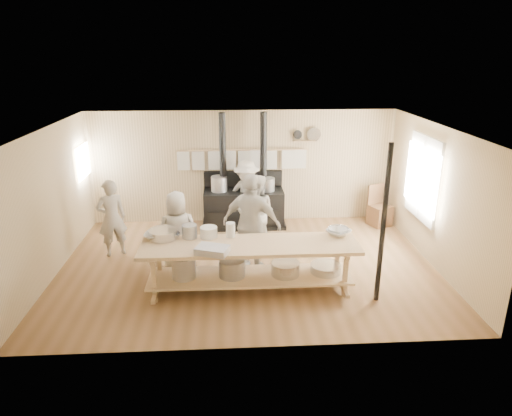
{
  "coord_description": "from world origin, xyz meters",
  "views": [
    {
      "loc": [
        -0.31,
        -7.78,
        3.88
      ],
      "look_at": [
        0.17,
        0.2,
        1.09
      ],
      "focal_mm": 32.0,
      "sensor_mm": 36.0,
      "label": 1
    }
  ],
  "objects_px": {
    "prep_table": "(249,262)",
    "chair": "(379,213)",
    "cook_far_left": "(112,218)",
    "cook_by_window": "(247,195)",
    "stove": "(243,204)",
    "cook_right": "(252,224)",
    "cook_left": "(256,213)",
    "cook_center": "(178,232)",
    "roasting_pan": "(212,250)"
  },
  "relations": [
    {
      "from": "cook_far_left",
      "to": "cook_center",
      "type": "distance_m",
      "value": 1.56
    },
    {
      "from": "stove",
      "to": "chair",
      "type": "distance_m",
      "value": 3.16
    },
    {
      "from": "cook_left",
      "to": "roasting_pan",
      "type": "distance_m",
      "value": 2.1
    },
    {
      "from": "stove",
      "to": "roasting_pan",
      "type": "relative_size",
      "value": 5.23
    },
    {
      "from": "stove",
      "to": "cook_right",
      "type": "bearing_deg",
      "value": -88.22
    },
    {
      "from": "stove",
      "to": "cook_center",
      "type": "distance_m",
      "value": 2.55
    },
    {
      "from": "cook_right",
      "to": "cook_center",
      "type": "bearing_deg",
      "value": 16.87
    },
    {
      "from": "cook_far_left",
      "to": "cook_by_window",
      "type": "distance_m",
      "value": 2.97
    },
    {
      "from": "cook_by_window",
      "to": "chair",
      "type": "bearing_deg",
      "value": 15.81
    },
    {
      "from": "cook_left",
      "to": "cook_center",
      "type": "distance_m",
      "value": 1.66
    },
    {
      "from": "prep_table",
      "to": "cook_center",
      "type": "relative_size",
      "value": 2.38
    },
    {
      "from": "chair",
      "to": "prep_table",
      "type": "bearing_deg",
      "value": -161.16
    },
    {
      "from": "cook_far_left",
      "to": "chair",
      "type": "relative_size",
      "value": 1.64
    },
    {
      "from": "cook_far_left",
      "to": "roasting_pan",
      "type": "relative_size",
      "value": 3.1
    },
    {
      "from": "cook_by_window",
      "to": "cook_center",
      "type": "bearing_deg",
      "value": -107.62
    },
    {
      "from": "cook_right",
      "to": "chair",
      "type": "xyz_separation_m",
      "value": [
        3.08,
        2.17,
        -0.65
      ]
    },
    {
      "from": "cook_left",
      "to": "cook_by_window",
      "type": "height_order",
      "value": "cook_left"
    },
    {
      "from": "cook_far_left",
      "to": "cook_left",
      "type": "relative_size",
      "value": 0.97
    },
    {
      "from": "cook_left",
      "to": "cook_by_window",
      "type": "distance_m",
      "value": 1.25
    },
    {
      "from": "cook_right",
      "to": "roasting_pan",
      "type": "distance_m",
      "value": 1.23
    },
    {
      "from": "cook_left",
      "to": "roasting_pan",
      "type": "height_order",
      "value": "cook_left"
    },
    {
      "from": "cook_right",
      "to": "chair",
      "type": "bearing_deg",
      "value": -122.83
    },
    {
      "from": "stove",
      "to": "cook_left",
      "type": "height_order",
      "value": "stove"
    },
    {
      "from": "cook_far_left",
      "to": "chair",
      "type": "distance_m",
      "value": 5.93
    },
    {
      "from": "stove",
      "to": "cook_far_left",
      "type": "bearing_deg",
      "value": -151.24
    },
    {
      "from": "cook_center",
      "to": "roasting_pan",
      "type": "bearing_deg",
      "value": 108.29
    },
    {
      "from": "cook_left",
      "to": "cook_center",
      "type": "bearing_deg",
      "value": 38.64
    },
    {
      "from": "stove",
      "to": "prep_table",
      "type": "relative_size",
      "value": 0.72
    },
    {
      "from": "cook_center",
      "to": "cook_left",
      "type": "bearing_deg",
      "value": -163.18
    },
    {
      "from": "prep_table",
      "to": "cook_far_left",
      "type": "xyz_separation_m",
      "value": [
        -2.61,
        1.58,
        0.25
      ]
    },
    {
      "from": "cook_right",
      "to": "chair",
      "type": "height_order",
      "value": "cook_right"
    },
    {
      "from": "cook_right",
      "to": "stove",
      "type": "bearing_deg",
      "value": -66.24
    },
    {
      "from": "cook_far_left",
      "to": "roasting_pan",
      "type": "distance_m",
      "value": 2.78
    },
    {
      "from": "cook_right",
      "to": "cook_far_left",
      "type": "bearing_deg",
      "value": 3.76
    },
    {
      "from": "stove",
      "to": "prep_table",
      "type": "xyz_separation_m",
      "value": [
        -0.0,
        -3.02,
        -0.0
      ]
    },
    {
      "from": "stove",
      "to": "prep_table",
      "type": "distance_m",
      "value": 3.02
    },
    {
      "from": "prep_table",
      "to": "cook_left",
      "type": "relative_size",
      "value": 2.26
    },
    {
      "from": "cook_center",
      "to": "chair",
      "type": "height_order",
      "value": "cook_center"
    },
    {
      "from": "prep_table",
      "to": "cook_left",
      "type": "bearing_deg",
      "value": 82.89
    },
    {
      "from": "roasting_pan",
      "to": "cook_left",
      "type": "bearing_deg",
      "value": 67.75
    },
    {
      "from": "cook_by_window",
      "to": "chair",
      "type": "distance_m",
      "value": 3.12
    },
    {
      "from": "cook_left",
      "to": "chair",
      "type": "relative_size",
      "value": 1.7
    },
    {
      "from": "prep_table",
      "to": "cook_right",
      "type": "distance_m",
      "value": 0.81
    },
    {
      "from": "cook_left",
      "to": "cook_far_left",
      "type": "bearing_deg",
      "value": 10.64
    },
    {
      "from": "cook_left",
      "to": "stove",
      "type": "bearing_deg",
      "value": -71.91
    },
    {
      "from": "stove",
      "to": "cook_center",
      "type": "xyz_separation_m",
      "value": [
        -1.26,
        -2.2,
        0.24
      ]
    },
    {
      "from": "cook_far_left",
      "to": "cook_right",
      "type": "distance_m",
      "value": 2.83
    },
    {
      "from": "prep_table",
      "to": "cook_right",
      "type": "xyz_separation_m",
      "value": [
        0.07,
        0.7,
        0.4
      ]
    },
    {
      "from": "prep_table",
      "to": "chair",
      "type": "xyz_separation_m",
      "value": [
        3.15,
        2.87,
        -0.24
      ]
    },
    {
      "from": "cook_far_left",
      "to": "cook_by_window",
      "type": "height_order",
      "value": "cook_by_window"
    }
  ]
}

